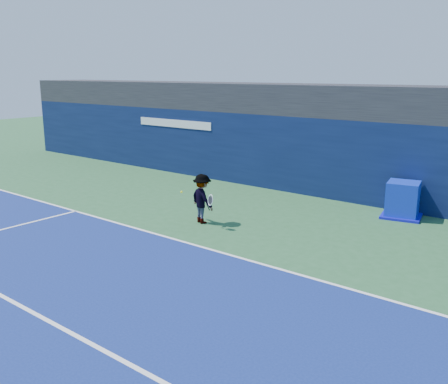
# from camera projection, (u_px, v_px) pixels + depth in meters

# --- Properties ---
(ground) EXTENTS (80.00, 80.00, 0.00)m
(ground) POSITION_uv_depth(u_px,v_px,m) (94.00, 274.00, 11.88)
(ground) COLOR #285A31
(ground) RESTS_ON ground
(baseline) EXTENTS (24.00, 0.10, 0.01)m
(baseline) POSITION_uv_depth(u_px,v_px,m) (181.00, 241.00, 14.16)
(baseline) COLOR white
(baseline) RESTS_ON ground
(service_line) EXTENTS (24.00, 0.10, 0.01)m
(service_line) POSITION_uv_depth(u_px,v_px,m) (15.00, 303.00, 10.36)
(service_line) COLOR white
(service_line) RESTS_ON ground
(stadium_band) EXTENTS (36.00, 3.00, 1.20)m
(stadium_band) POSITION_uv_depth(u_px,v_px,m) (327.00, 100.00, 19.76)
(stadium_band) COLOR black
(stadium_band) RESTS_ON back_wall_assembly
(back_wall_assembly) EXTENTS (36.00, 1.03, 3.00)m
(back_wall_assembly) POSITION_uv_depth(u_px,v_px,m) (312.00, 155.00, 19.50)
(back_wall_assembly) COLOR #0A1639
(back_wall_assembly) RESTS_ON ground
(equipment_cart) EXTENTS (1.46, 1.46, 1.19)m
(equipment_cart) POSITION_uv_depth(u_px,v_px,m) (403.00, 201.00, 16.43)
(equipment_cart) COLOR #0C24B3
(equipment_cart) RESTS_ON ground
(tennis_player) EXTENTS (1.31, 0.85, 1.57)m
(tennis_player) POSITION_uv_depth(u_px,v_px,m) (202.00, 199.00, 15.74)
(tennis_player) COLOR white
(tennis_player) RESTS_ON ground
(tennis_ball) EXTENTS (0.07, 0.07, 0.07)m
(tennis_ball) POSITION_uv_depth(u_px,v_px,m) (182.00, 192.00, 15.78)
(tennis_ball) COLOR yellow
(tennis_ball) RESTS_ON ground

